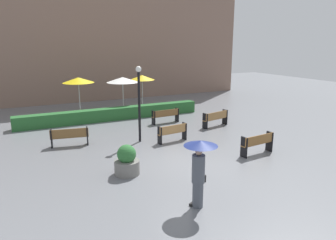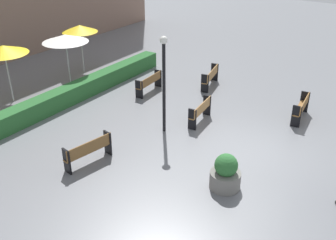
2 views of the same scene
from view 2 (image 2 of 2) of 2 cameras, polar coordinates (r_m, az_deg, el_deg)
name	(u,v)px [view 2 (image 2 of 2)]	position (r m, az deg, el deg)	size (l,w,h in m)	color
ground_plane	(255,150)	(13.93, 12.80, -4.38)	(60.00, 60.00, 0.00)	slate
bench_mid_center	(201,110)	(15.29, 4.86, 1.43)	(1.59, 0.49, 0.86)	#9E7242
bench_near_right	(302,107)	(16.36, 19.16, 1.83)	(1.71, 0.51, 0.90)	olive
bench_far_right	(211,76)	(18.81, 6.34, 6.47)	(1.81, 0.72, 0.89)	#9E7242
bench_far_left	(89,150)	(12.89, -11.65, -4.38)	(1.76, 0.64, 0.86)	brown
bench_back_row	(150,82)	(18.04, -2.74, 5.60)	(1.77, 0.48, 0.84)	brown
planter_pot	(225,174)	(11.68, 8.49, -7.85)	(0.93, 0.93, 1.14)	slate
lamp_post	(164,75)	(13.86, -0.61, 6.68)	(0.28, 0.28, 3.69)	black
patio_umbrella_yellow	(3,50)	(17.91, -23.15, 9.54)	(2.04, 2.04, 2.53)	silver
patio_umbrella_white	(65,38)	(19.01, -14.96, 11.58)	(2.16, 2.16, 2.48)	silver
patio_umbrella_yellow_far	(80,29)	(20.74, -12.92, 13.03)	(1.82, 1.82, 2.47)	silver
hedge_strip	(74,92)	(17.71, -13.66, 3.98)	(11.57, 0.70, 0.76)	#28602D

